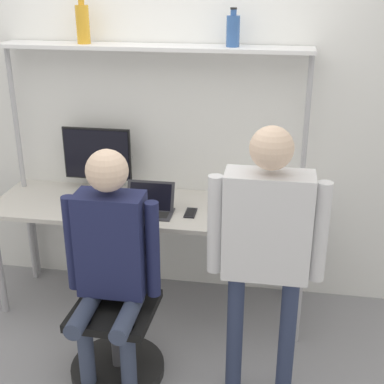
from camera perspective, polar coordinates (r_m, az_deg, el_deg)
ground_plane at (r=3.74m, az=-5.44°, el=-14.61°), size 12.00×12.00×0.00m
wall_back at (r=3.79m, az=-3.47°, el=8.66°), size 8.00×0.06×2.70m
desk at (r=3.67m, az=-4.47°, el=-2.49°), size 2.16×0.66×0.78m
shelf_unit at (r=3.59m, az=-4.13°, el=11.32°), size 2.05×0.25×1.82m
monitor at (r=3.83m, az=-10.08°, el=3.66°), size 0.49×0.17×0.47m
laptop at (r=3.53m, az=-4.55°, el=-1.31°), size 0.32×0.20×0.20m
cell_phone at (r=3.51m, az=-0.16°, el=-2.23°), size 0.07×0.15×0.01m
office_chair at (r=3.31m, az=-7.90°, el=-14.30°), size 0.56×0.56×0.92m
person_seated at (r=2.98m, az=-8.74°, el=-6.33°), size 0.54×0.47×1.40m
person_standing at (r=2.74m, az=7.95°, el=-4.72°), size 0.60×0.21×1.59m
bottle_amber at (r=3.67m, az=-11.58°, el=17.21°), size 0.09×0.09×0.30m
bottle_blue at (r=3.46m, az=4.40°, el=16.82°), size 0.08×0.08×0.23m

